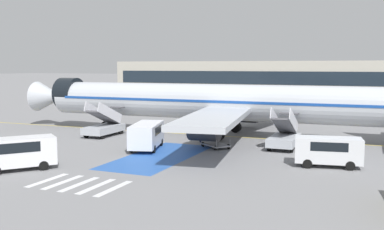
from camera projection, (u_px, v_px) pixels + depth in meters
The scene contains 19 objects.
ground_plane at pixel (212, 135), 45.74m from camera, with size 600.00×600.00×0.00m, color slate.
apron_leadline_yellow at pixel (212, 135), 45.45m from camera, with size 0.20×80.09×0.01m, color gold.
apron_stand_patch_blue at pixel (159, 156), 34.88m from camera, with size 4.78×11.73×0.01m, color #2856A8.
apron_walkway_bar_0 at pixel (47, 180), 27.63m from camera, with size 0.44×3.60×0.01m, color silver.
apron_walkway_bar_1 at pixel (63, 182), 27.17m from camera, with size 0.44×3.60×0.01m, color silver.
apron_walkway_bar_2 at pixel (79, 184), 26.70m from camera, with size 0.44×3.60×0.01m, color silver.
apron_walkway_bar_3 at pixel (96, 186), 26.23m from camera, with size 0.44×3.60×0.01m, color silver.
apron_walkway_bar_4 at pixel (114, 188), 25.76m from camera, with size 0.44×3.60×0.01m, color silver.
airliner at pixel (218, 102), 44.83m from camera, with size 45.40×32.31×10.34m.
boarding_stairs_forward at pixel (104, 127), 45.06m from camera, with size 2.29×5.27×3.60m.
boarding_stairs_aft at pixel (284, 137), 38.33m from camera, with size 2.29×5.27×3.67m.
fuel_tanker at pixel (323, 105), 60.71m from camera, with size 10.92×3.38×3.32m.
service_van_1 at pixel (328, 149), 31.27m from camera, with size 4.78×2.72×2.04m.
service_van_2 at pixel (147, 134), 37.85m from camera, with size 3.47×5.67×2.18m.
service_van_3 at pixel (18, 151), 30.20m from camera, with size 4.50×4.96×2.20m.
baggage_cart at pixel (215, 145), 38.60m from camera, with size 2.98×2.75×0.87m.
ground_crew_0 at pixel (215, 131), 41.26m from camera, with size 0.39×0.49×1.82m.
ground_crew_1 at pixel (201, 132), 41.25m from camera, with size 0.47×0.46×1.74m.
terminal_building at pixel (294, 79), 99.82m from camera, with size 84.64×12.10×8.05m.
Camera 1 is at (15.83, -42.43, 7.02)m, focal length 42.00 mm.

